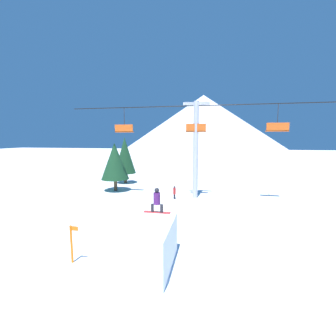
{
  "coord_description": "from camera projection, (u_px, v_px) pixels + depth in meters",
  "views": [
    {
      "loc": [
        3.32,
        -8.67,
        5.58
      ],
      "look_at": [
        0.75,
        4.9,
        3.75
      ],
      "focal_mm": 24.0,
      "sensor_mm": 36.0,
      "label": 1
    }
  ],
  "objects": [
    {
      "name": "ground_plane",
      "position": [
        130.0,
        267.0,
        9.79
      ],
      "size": [
        220.0,
        220.0,
        0.0
      ],
      "primitive_type": "plane",
      "color": "white"
    },
    {
      "name": "mountain_ridge",
      "position": [
        203.0,
        124.0,
        92.43
      ],
      "size": [
        68.4,
        68.4,
        23.04
      ],
      "color": "silver",
      "rests_on": "ground_plane"
    },
    {
      "name": "snow_ramp",
      "position": [
        148.0,
        245.0,
        9.75
      ],
      "size": [
        2.07,
        3.34,
        1.95
      ],
      "color": "white",
      "rests_on": "ground_plane"
    },
    {
      "name": "snowboarder",
      "position": [
        157.0,
        200.0,
        10.96
      ],
      "size": [
        1.33,
        0.33,
        1.25
      ],
      "color": "#B22D2D",
      "rests_on": "snow_ramp"
    },
    {
      "name": "chairlift",
      "position": [
        196.0,
        142.0,
        20.58
      ],
      "size": [
        24.32,
        0.48,
        8.9
      ],
      "color": "#B2B2B7",
      "rests_on": "ground_plane"
    },
    {
      "name": "pine_tree_near",
      "position": [
        115.0,
        161.0,
        23.77
      ],
      "size": [
        2.93,
        2.93,
        5.14
      ],
      "color": "#4C3823",
      "rests_on": "ground_plane"
    },
    {
      "name": "pine_tree_far",
      "position": [
        125.0,
        155.0,
        27.89
      ],
      "size": [
        2.63,
        2.63,
        5.73
      ],
      "color": "#4C3823",
      "rests_on": "ground_plane"
    },
    {
      "name": "trail_marker",
      "position": [
        72.0,
        243.0,
        10.03
      ],
      "size": [
        0.41,
        0.1,
        1.75
      ],
      "color": "orange",
      "rests_on": "ground_plane"
    },
    {
      "name": "distant_skier",
      "position": [
        174.0,
        192.0,
        20.74
      ],
      "size": [
        0.24,
        0.24,
        1.23
      ],
      "color": "black",
      "rests_on": "ground_plane"
    }
  ]
}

